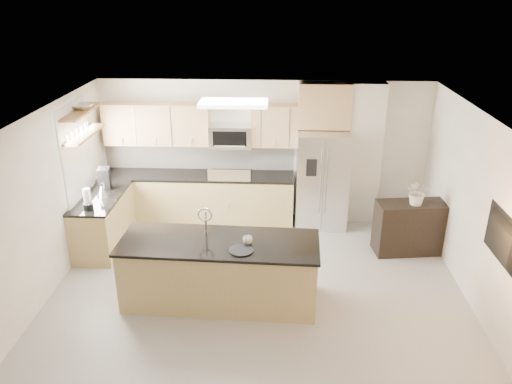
# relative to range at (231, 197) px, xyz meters

# --- Properties ---
(floor) EXTENTS (6.50, 6.50, 0.00)m
(floor) POSITION_rel_range_xyz_m (0.60, -2.92, -0.47)
(floor) COLOR #A9A5A0
(floor) RESTS_ON ground
(ceiling) EXTENTS (6.00, 6.50, 0.02)m
(ceiling) POSITION_rel_range_xyz_m (0.60, -2.92, 2.13)
(ceiling) COLOR white
(ceiling) RESTS_ON wall_back
(wall_back) EXTENTS (6.00, 0.02, 2.60)m
(wall_back) POSITION_rel_range_xyz_m (0.60, 0.33, 0.83)
(wall_back) COLOR white
(wall_back) RESTS_ON floor
(wall_left) EXTENTS (0.02, 6.50, 2.60)m
(wall_left) POSITION_rel_range_xyz_m (-2.40, -2.92, 0.83)
(wall_left) COLOR white
(wall_left) RESTS_ON floor
(wall_right) EXTENTS (0.02, 6.50, 2.60)m
(wall_right) POSITION_rel_range_xyz_m (3.60, -2.92, 0.83)
(wall_right) COLOR white
(wall_right) RESTS_ON floor
(back_counter) EXTENTS (3.55, 0.66, 1.44)m
(back_counter) POSITION_rel_range_xyz_m (-0.63, 0.01, -0.00)
(back_counter) COLOR tan
(back_counter) RESTS_ON floor
(left_counter) EXTENTS (0.66, 1.50, 0.92)m
(left_counter) POSITION_rel_range_xyz_m (-2.07, -1.07, -0.01)
(left_counter) COLOR tan
(left_counter) RESTS_ON floor
(range) EXTENTS (0.76, 0.64, 1.14)m
(range) POSITION_rel_range_xyz_m (0.00, 0.00, 0.00)
(range) COLOR black
(range) RESTS_ON floor
(upper_cabinets) EXTENTS (3.50, 0.33, 0.75)m
(upper_cabinets) POSITION_rel_range_xyz_m (-0.70, 0.16, 1.35)
(upper_cabinets) COLOR tan
(upper_cabinets) RESTS_ON wall_back
(microwave) EXTENTS (0.76, 0.40, 0.40)m
(microwave) POSITION_rel_range_xyz_m (0.00, 0.12, 1.16)
(microwave) COLOR silver
(microwave) RESTS_ON upper_cabinets
(refrigerator) EXTENTS (0.92, 0.78, 1.78)m
(refrigerator) POSITION_rel_range_xyz_m (1.66, -0.05, 0.42)
(refrigerator) COLOR silver
(refrigerator) RESTS_ON floor
(partition_column) EXTENTS (0.60, 0.30, 2.60)m
(partition_column) POSITION_rel_range_xyz_m (2.42, 0.18, 0.83)
(partition_column) COLOR silver
(partition_column) RESTS_ON floor
(window) EXTENTS (0.04, 1.15, 1.65)m
(window) POSITION_rel_range_xyz_m (-2.38, -1.07, 1.18)
(window) COLOR white
(window) RESTS_ON wall_left
(shelf_lower) EXTENTS (0.30, 1.20, 0.04)m
(shelf_lower) POSITION_rel_range_xyz_m (-2.25, -0.97, 1.48)
(shelf_lower) COLOR brown
(shelf_lower) RESTS_ON wall_left
(shelf_upper) EXTENTS (0.30, 1.20, 0.04)m
(shelf_upper) POSITION_rel_range_xyz_m (-2.25, -0.97, 1.85)
(shelf_upper) COLOR brown
(shelf_upper) RESTS_ON wall_left
(ceiling_fixture) EXTENTS (1.00, 0.50, 0.06)m
(ceiling_fixture) POSITION_rel_range_xyz_m (0.20, -1.32, 2.09)
(ceiling_fixture) COLOR white
(ceiling_fixture) RESTS_ON ceiling
(island) EXTENTS (2.76, 1.09, 1.37)m
(island) POSITION_rel_range_xyz_m (0.08, -2.57, 0.00)
(island) COLOR tan
(island) RESTS_ON floor
(credenza) EXTENTS (1.16, 0.61, 0.89)m
(credenza) POSITION_rel_range_xyz_m (3.05, -1.03, -0.03)
(credenza) COLOR black
(credenza) RESTS_ON floor
(cup) EXTENTS (0.13, 0.13, 0.10)m
(cup) POSITION_rel_range_xyz_m (0.47, -2.60, 0.52)
(cup) COLOR white
(cup) RESTS_ON island
(platter) EXTENTS (0.43, 0.43, 0.02)m
(platter) POSITION_rel_range_xyz_m (0.40, -2.81, 0.48)
(platter) COLOR black
(platter) RESTS_ON island
(blender) EXTENTS (0.15, 0.15, 0.35)m
(blender) POSITION_rel_range_xyz_m (-2.08, -1.59, 0.60)
(blender) COLOR black
(blender) RESTS_ON left_counter
(kettle) EXTENTS (0.19, 0.19, 0.23)m
(kettle) POSITION_rel_range_xyz_m (-2.03, -1.08, 0.55)
(kettle) COLOR silver
(kettle) RESTS_ON left_counter
(coffee_maker) EXTENTS (0.23, 0.27, 0.36)m
(coffee_maker) POSITION_rel_range_xyz_m (-2.10, -0.73, 0.62)
(coffee_maker) COLOR black
(coffee_maker) RESTS_ON left_counter
(bowl) EXTENTS (0.54, 0.54, 0.10)m
(bowl) POSITION_rel_range_xyz_m (-2.25, -0.88, 1.92)
(bowl) COLOR silver
(bowl) RESTS_ON shelf_upper
(flower_vase) EXTENTS (0.61, 0.54, 0.64)m
(flower_vase) POSITION_rel_range_xyz_m (3.11, -1.08, 0.74)
(flower_vase) COLOR silver
(flower_vase) RESTS_ON credenza
(television) EXTENTS (0.14, 1.08, 0.62)m
(television) POSITION_rel_range_xyz_m (3.51, -3.12, 0.88)
(television) COLOR black
(television) RESTS_ON wall_right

